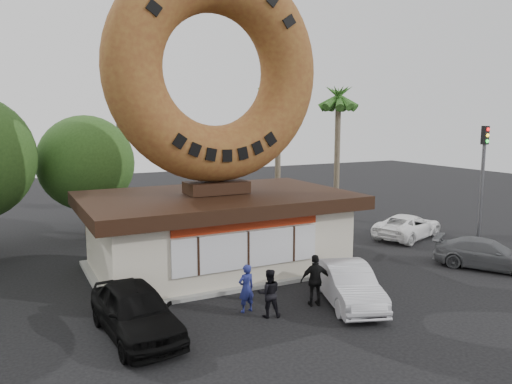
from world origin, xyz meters
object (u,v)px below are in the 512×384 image
Objects in this scene: street_lamp at (121,152)px; car_white at (408,226)px; giant_donut at (215,70)px; traffic_signal at (483,169)px; car_black at (136,311)px; car_grey at (487,254)px; person_left at (246,288)px; donut_shop at (217,228)px; person_center at (269,293)px; person_right at (315,280)px; car_silver at (348,284)px.

car_white is (13.24, -9.60, -3.84)m from street_lamp.
giant_donut reaches higher than traffic_signal.
car_black reaches higher than car_grey.
traffic_signal reaches higher than person_left.
donut_shop is 2.42× the size of car_black.
car_white is (11.38, 0.40, -7.78)m from giant_donut.
traffic_signal is at bearing -144.71° from person_center.
traffic_signal is at bearing 9.52° from car_grey.
giant_donut is at bearing 90.00° from donut_shop.
traffic_signal reaches higher than donut_shop.
person_right reaches higher than person_center.
traffic_signal is (15.86, -12.01, -0.61)m from street_lamp.
car_white is (16.18, 5.64, -0.15)m from car_black.
giant_donut is 9.19m from person_left.
donut_shop is at bearing -74.66° from person_center.
person_center is at bearing -95.49° from donut_shop.
donut_shop is at bearing 131.15° from car_silver.
donut_shop reaches higher than car_grey.
car_grey is (9.07, 0.28, -0.28)m from person_right.
giant_donut is 14.07m from car_grey.
traffic_signal is 3.34× the size of person_right.
giant_donut is at bearing -79.49° from street_lamp.
traffic_signal is 15.64m from person_left.
person_left is 11.47m from car_grey.
car_white is at bearing -164.09° from person_left.
person_center is at bearing -85.27° from street_lamp.
person_right is (-12.64, -3.62, -2.96)m from traffic_signal.
car_silver is at bearing -67.61° from giant_donut.
car_grey is at bearing -27.14° from giant_donut.
person_left is at bearing -86.89° from street_lamp.
car_white is at bearing -35.94° from street_lamp.
person_right is at bearing -78.39° from street_lamp.
person_right is at bearing 158.85° from person_left.
car_silver reaches higher than car_grey.
person_left is (-1.04, -5.06, -7.60)m from giant_donut.
person_left reaches higher than car_grey.
traffic_signal is 15.34m from person_center.
car_black is at bearing 146.08° from car_grey.
person_center is 0.35× the size of car_white.
person_left is 2.46m from person_right.
car_grey is at bearing 151.06° from car_white.
person_left reaches higher than car_white.
person_center is at bearing -11.59° from car_black.
street_lamp is 16.24m from person_center.
street_lamp is 1.32× the size of traffic_signal.
traffic_signal reaches higher than person_center.
giant_donut is at bearing -109.42° from person_left.
traffic_signal is at bearing -8.10° from donut_shop.
car_grey is (10.98, 0.42, -0.17)m from person_center.
car_black is 1.07× the size of car_silver.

